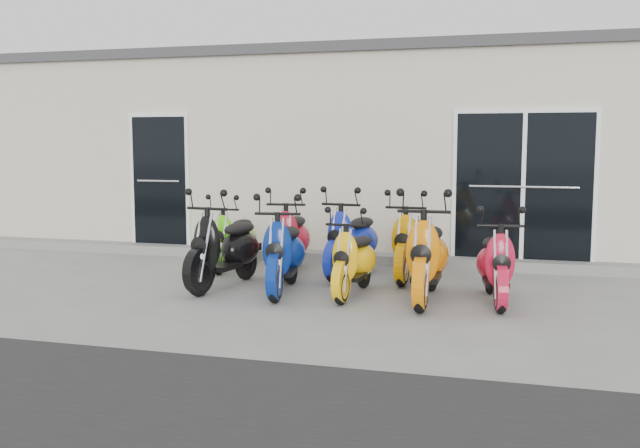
# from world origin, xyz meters

# --- Properties ---
(ground) EXTENTS (80.00, 80.00, 0.00)m
(ground) POSITION_xyz_m (0.00, 0.00, 0.00)
(ground) COLOR gray
(ground) RESTS_ON ground
(building) EXTENTS (14.00, 6.00, 3.20)m
(building) POSITION_xyz_m (0.00, 5.20, 1.60)
(building) COLOR beige
(building) RESTS_ON ground
(roof_cap) EXTENTS (14.20, 6.20, 0.16)m
(roof_cap) POSITION_xyz_m (0.00, 5.20, 3.28)
(roof_cap) COLOR #3F3F42
(roof_cap) RESTS_ON building
(front_step) EXTENTS (14.00, 0.40, 0.15)m
(front_step) POSITION_xyz_m (0.00, 2.02, 0.07)
(front_step) COLOR gray
(front_step) RESTS_ON ground
(door_left) EXTENTS (1.07, 0.08, 2.22)m
(door_left) POSITION_xyz_m (-3.20, 2.17, 1.26)
(door_left) COLOR black
(door_left) RESTS_ON front_step
(door_right) EXTENTS (2.02, 0.08, 2.22)m
(door_right) POSITION_xyz_m (2.60, 2.17, 1.26)
(door_right) COLOR black
(door_right) RESTS_ON front_step
(scooter_front_black) EXTENTS (0.86, 1.81, 1.29)m
(scooter_front_black) POSITION_xyz_m (-1.02, -0.24, 0.64)
(scooter_front_black) COLOR black
(scooter_front_black) RESTS_ON ground
(scooter_front_blue) EXTENTS (0.85, 1.76, 1.25)m
(scooter_front_blue) POSITION_xyz_m (-0.20, -0.34, 0.63)
(scooter_front_blue) COLOR navy
(scooter_front_blue) RESTS_ON ground
(scooter_front_orange_a) EXTENTS (0.62, 1.52, 1.11)m
(scooter_front_orange_a) POSITION_xyz_m (0.67, -0.28, 0.55)
(scooter_front_orange_a) COLOR #FFBA0C
(scooter_front_orange_a) RESTS_ON ground
(scooter_front_orange_b) EXTENTS (0.70, 1.83, 1.34)m
(scooter_front_orange_b) POSITION_xyz_m (1.55, -0.33, 0.67)
(scooter_front_orange_b) COLOR orange
(scooter_front_orange_b) RESTS_ON ground
(scooter_front_red) EXTENTS (0.79, 1.63, 1.15)m
(scooter_front_red) POSITION_xyz_m (2.32, -0.21, 0.58)
(scooter_front_red) COLOR red
(scooter_front_red) RESTS_ON ground
(scooter_back_green) EXTENTS (0.57, 1.52, 1.11)m
(scooter_back_green) POSITION_xyz_m (-1.44, 1.05, 0.56)
(scooter_back_green) COLOR #5CE20B
(scooter_back_green) RESTS_ON ground
(scooter_back_red) EXTENTS (0.82, 1.74, 1.24)m
(scooter_back_red) POSITION_xyz_m (-0.52, 0.96, 0.62)
(scooter_back_red) COLOR #B51328
(scooter_back_red) RESTS_ON ground
(scooter_back_blue) EXTENTS (0.88, 1.79, 1.26)m
(scooter_back_blue) POSITION_xyz_m (0.36, 0.94, 0.63)
(scooter_back_blue) COLOR #11239F
(scooter_back_blue) RESTS_ON ground
(scooter_back_yellow) EXTENTS (0.68, 1.70, 1.24)m
(scooter_back_yellow) POSITION_xyz_m (1.17, 0.96, 0.62)
(scooter_back_yellow) COLOR #D28600
(scooter_back_yellow) RESTS_ON ground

